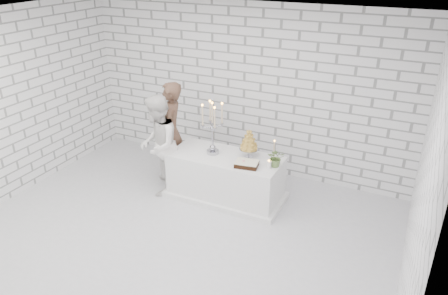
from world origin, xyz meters
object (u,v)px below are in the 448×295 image
(groom, at_px, (171,133))
(candelabra, at_px, (212,128))
(bride, at_px, (158,145))
(cake_table, at_px, (226,177))
(croquembouche, at_px, (249,143))

(groom, distance_m, candelabra, 0.94)
(bride, height_order, candelabra, bride)
(bride, xyz_separation_m, candelabra, (0.86, 0.29, 0.35))
(cake_table, height_order, bride, bride)
(groom, bearing_deg, croquembouche, 65.60)
(candelabra, bearing_deg, groom, 170.24)
(candelabra, height_order, croquembouche, candelabra)
(groom, height_order, candelabra, groom)
(cake_table, bearing_deg, candelabra, 179.86)
(cake_table, distance_m, croquembouche, 0.71)
(cake_table, height_order, groom, groom)
(candelabra, relative_size, croquembouche, 1.84)
(cake_table, height_order, croquembouche, croquembouche)
(bride, relative_size, candelabra, 1.92)
(groom, height_order, bride, groom)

